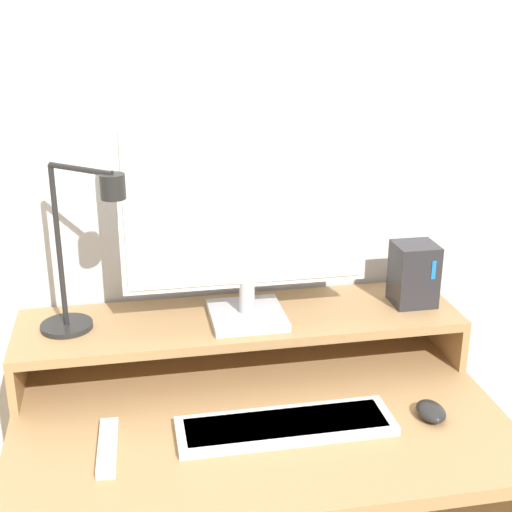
{
  "coord_description": "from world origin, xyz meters",
  "views": [
    {
      "loc": [
        -0.25,
        -0.95,
        1.6
      ],
      "look_at": [
        0.0,
        0.37,
        1.11
      ],
      "focal_mm": 50.0,
      "sensor_mm": 36.0,
      "label": 1
    }
  ],
  "objects_px": {
    "keyboard": "(286,426)",
    "monitor": "(246,217)",
    "mouse": "(431,411)",
    "remote_control": "(108,447)",
    "router_dock": "(414,274)",
    "desk_lamp": "(81,259)"
  },
  "relations": [
    {
      "from": "remote_control",
      "to": "keyboard",
      "type": "bearing_deg",
      "value": 0.51
    },
    {
      "from": "desk_lamp",
      "to": "monitor",
      "type": "bearing_deg",
      "value": 2.58
    },
    {
      "from": "monitor",
      "to": "keyboard",
      "type": "distance_m",
      "value": 0.45
    },
    {
      "from": "keyboard",
      "to": "monitor",
      "type": "bearing_deg",
      "value": 96.51
    },
    {
      "from": "keyboard",
      "to": "desk_lamp",
      "type": "bearing_deg",
      "value": 146.63
    },
    {
      "from": "router_dock",
      "to": "remote_control",
      "type": "xyz_separation_m",
      "value": [
        -0.73,
        -0.29,
        -0.19
      ]
    },
    {
      "from": "monitor",
      "to": "remote_control",
      "type": "bearing_deg",
      "value": -139.5
    },
    {
      "from": "mouse",
      "to": "monitor",
      "type": "bearing_deg",
      "value": 139.99
    },
    {
      "from": "monitor",
      "to": "router_dock",
      "type": "bearing_deg",
      "value": 1.74
    },
    {
      "from": "keyboard",
      "to": "mouse",
      "type": "height_order",
      "value": "mouse"
    },
    {
      "from": "router_dock",
      "to": "desk_lamp",
      "type": "bearing_deg",
      "value": -177.87
    },
    {
      "from": "mouse",
      "to": "remote_control",
      "type": "relative_size",
      "value": 0.45
    },
    {
      "from": "keyboard",
      "to": "remote_control",
      "type": "bearing_deg",
      "value": -179.49
    },
    {
      "from": "router_dock",
      "to": "monitor",
      "type": "bearing_deg",
      "value": -178.26
    },
    {
      "from": "monitor",
      "to": "router_dock",
      "type": "relative_size",
      "value": 3.66
    },
    {
      "from": "monitor",
      "to": "keyboard",
      "type": "bearing_deg",
      "value": -83.49
    },
    {
      "from": "monitor",
      "to": "keyboard",
      "type": "relative_size",
      "value": 1.25
    },
    {
      "from": "remote_control",
      "to": "monitor",
      "type": "bearing_deg",
      "value": 40.5
    },
    {
      "from": "monitor",
      "to": "desk_lamp",
      "type": "distance_m",
      "value": 0.37
    },
    {
      "from": "monitor",
      "to": "remote_control",
      "type": "xyz_separation_m",
      "value": [
        -0.32,
        -0.28,
        -0.36
      ]
    },
    {
      "from": "mouse",
      "to": "remote_control",
      "type": "distance_m",
      "value": 0.66
    },
    {
      "from": "desk_lamp",
      "to": "remote_control",
      "type": "xyz_separation_m",
      "value": [
        0.04,
        -0.26,
        -0.3
      ]
    }
  ]
}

